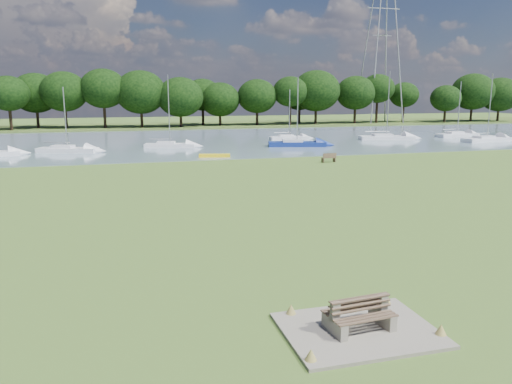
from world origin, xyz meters
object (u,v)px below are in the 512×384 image
object	(u,v)px
sailboat_0	(169,144)
sailboat_5	(487,138)
sailboat_2	(386,136)
sailboat_6	(296,142)
bench_pair	(359,315)
riverbank_bench	(329,158)
kayak	(215,156)
sailboat_3	(457,134)
sailboat_9	(67,148)
pylon	(383,9)
sailboat_4	(289,137)

from	to	relation	value
sailboat_0	sailboat_5	bearing A→B (deg)	8.30
sailboat_2	sailboat_6	distance (m)	15.67
sailboat_2	bench_pair	bearing A→B (deg)	-108.98
riverbank_bench	kayak	bearing A→B (deg)	141.02
bench_pair	sailboat_5	xyz separation A→B (m)	(41.01, 44.13, 0.02)
kayak	sailboat_3	world-z (taller)	sailboat_3
bench_pair	kayak	distance (m)	38.13
sailboat_2	sailboat_3	size ratio (longest dim) A/B	1.16
sailboat_0	sailboat_9	world-z (taller)	sailboat_0
sailboat_0	sailboat_6	size ratio (longest dim) A/B	1.04
bench_pair	pylon	xyz separation A→B (m)	(47.03, 84.00, 22.57)
sailboat_3	pylon	bearing A→B (deg)	74.67
sailboat_6	sailboat_2	bearing A→B (deg)	32.12
sailboat_3	sailboat_4	bearing A→B (deg)	168.70
sailboat_0	kayak	bearing A→B (deg)	-57.06
sailboat_2	sailboat_3	bearing A→B (deg)	17.05
sailboat_4	sailboat_9	size ratio (longest dim) A/B	0.97
pylon	sailboat_9	world-z (taller)	pylon
sailboat_5	sailboat_4	bearing A→B (deg)	151.19
bench_pair	sailboat_9	size ratio (longest dim) A/B	0.28
riverbank_bench	sailboat_9	size ratio (longest dim) A/B	0.21
pylon	sailboat_4	bearing A→B (deg)	-135.09
bench_pair	sailboat_5	world-z (taller)	sailboat_5
kayak	sailboat_5	size ratio (longest dim) A/B	0.36
sailboat_2	sailboat_4	size ratio (longest dim) A/B	1.36
sailboat_2	sailboat_6	world-z (taller)	sailboat_2
sailboat_6	sailboat_0	bearing A→B (deg)	-176.72
bench_pair	sailboat_9	world-z (taller)	sailboat_9
sailboat_9	sailboat_4	bearing A→B (deg)	33.46
sailboat_3	sailboat_4	distance (m)	25.42
riverbank_bench	sailboat_0	xyz separation A→B (m)	(-13.31, 16.51, 0.04)
bench_pair	pylon	world-z (taller)	pylon
pylon	sailboat_2	distance (m)	44.29
riverbank_bench	pylon	size ratio (longest dim) A/B	0.04
sailboat_5	sailboat_9	distance (m)	52.75
bench_pair	riverbank_bench	size ratio (longest dim) A/B	1.32
riverbank_bench	pylon	bearing A→B (deg)	50.76
sailboat_0	sailboat_4	bearing A→B (deg)	31.58
sailboat_2	sailboat_9	xyz separation A→B (m)	(-41.22, -3.81, -0.03)
sailboat_0	sailboat_3	bearing A→B (deg)	18.18
pylon	bench_pair	bearing A→B (deg)	-119.24
sailboat_4	sailboat_5	xyz separation A→B (m)	(24.51, -9.44, 0.05)
pylon	sailboat_3	distance (m)	40.03
sailboat_0	sailboat_5	world-z (taller)	sailboat_5
pylon	sailboat_9	xyz separation A→B (m)	(-58.73, -37.67, -22.59)
sailboat_6	sailboat_9	world-z (taller)	sailboat_6
sailboat_2	sailboat_3	xyz separation A→B (m)	(12.30, 1.19, -0.00)
riverbank_bench	sailboat_4	size ratio (longest dim) A/B	0.22
sailboat_5	sailboat_9	xyz separation A→B (m)	(-52.71, 2.21, -0.03)
pylon	sailboat_5	xyz separation A→B (m)	(-6.02, -39.87, -22.55)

